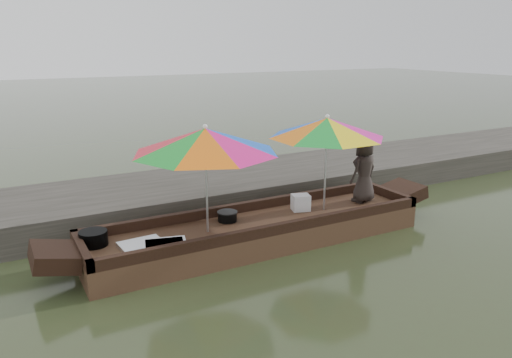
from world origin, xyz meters
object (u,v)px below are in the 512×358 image
tray_scallop (141,245)px  charcoal_grill (227,217)px  cooking_pot (93,238)px  vendor (364,170)px  umbrella_stern (326,163)px  tray_crayfish (165,246)px  supply_bag (301,203)px  boat_hull (259,233)px  umbrella_bow (206,180)px

tray_scallop → charcoal_grill: 1.48m
cooking_pot → charcoal_grill: cooking_pot is taller
vendor → umbrella_stern: (-0.84, -0.05, 0.22)m
tray_crayfish → charcoal_grill: bearing=25.8°
supply_bag → boat_hull: bearing=-169.5°
charcoal_grill → umbrella_stern: 1.77m
boat_hull → umbrella_stern: 1.53m
tray_crayfish → tray_scallop: (-0.25, 0.22, -0.01)m
boat_hull → tray_scallop: (-1.84, -0.09, 0.21)m
tray_crayfish → vendor: bearing=5.5°
umbrella_bow → tray_scallop: bearing=-175.0°
supply_bag → umbrella_stern: size_ratio=0.15×
cooking_pot → umbrella_stern: umbrella_stern is taller
charcoal_grill → umbrella_stern: (1.60, -0.27, 0.71)m
charcoal_grill → vendor: vendor is taller
charcoal_grill → boat_hull: bearing=-33.4°
tray_scallop → vendor: bearing=2.0°
charcoal_grill → vendor: (2.44, -0.22, 0.48)m
tray_crayfish → tray_scallop: 0.33m
charcoal_grill → supply_bag: size_ratio=1.03×
boat_hull → cooking_pot: bearing=173.5°
cooking_pot → vendor: (4.42, -0.23, 0.45)m
cooking_pot → tray_crayfish: size_ratio=0.67×
tray_crayfish → umbrella_stern: 2.90m
boat_hull → cooking_pot: (-2.38, 0.27, 0.27)m
umbrella_bow → boat_hull: bearing=0.0°
tray_crayfish → tray_scallop: bearing=139.5°
charcoal_grill → tray_crayfish: bearing=-154.2°
cooking_pot → tray_scallop: size_ratio=0.67×
cooking_pot → supply_bag: (3.23, -0.11, 0.03)m
supply_bag → umbrella_stern: 0.75m
umbrella_stern → charcoal_grill: bearing=170.5°
umbrella_bow → umbrella_stern: 2.04m
supply_bag → cooking_pot: bearing=178.0°
cooking_pot → umbrella_bow: umbrella_bow is taller
charcoal_grill → umbrella_stern: size_ratio=0.16×
cooking_pot → charcoal_grill: (1.98, -0.00, -0.03)m
umbrella_bow → umbrella_stern: same height
supply_bag → umbrella_bow: (-1.69, -0.16, 0.65)m
cooking_pot → umbrella_stern: (3.58, -0.27, 0.68)m
charcoal_grill → umbrella_bow: bearing=-148.6°
vendor → umbrella_bow: (-2.88, -0.05, 0.22)m
charcoal_grill → vendor: size_ratio=0.26×
cooking_pot → tray_scallop: bearing=-33.4°
tray_scallop → supply_bag: size_ratio=2.01×
supply_bag → umbrella_bow: umbrella_bow is taller
boat_hull → umbrella_stern: umbrella_stern is taller
tray_crayfish → charcoal_grill: 1.31m
boat_hull → umbrella_stern: (1.20, 0.00, 0.95)m
tray_crayfish → umbrella_stern: size_ratio=0.31×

